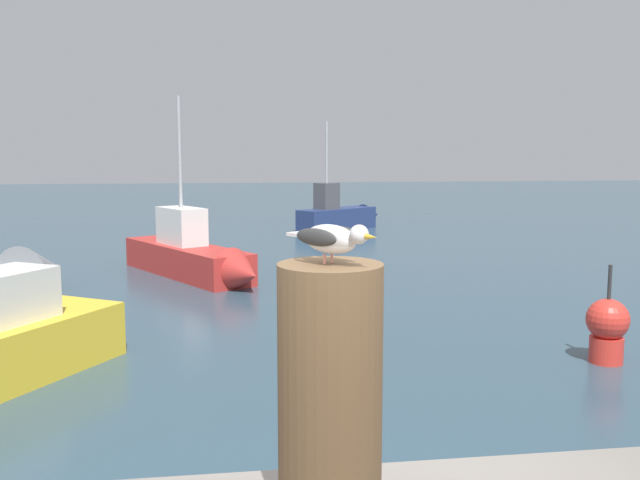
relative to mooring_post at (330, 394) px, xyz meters
name	(u,v)px	position (x,y,z in m)	size (l,w,h in m)	color
mooring_post	(330,394)	(0.00, 0.00, 0.00)	(0.37, 0.37, 0.92)	#4C3823
seagull	(332,238)	(0.00, -0.01, 0.55)	(0.27, 0.34, 0.14)	#C67160
boat_red	(194,256)	(-1.01, 13.26, -1.49)	(3.41, 4.89, 4.13)	#B72D28
boat_navy	(342,215)	(3.91, 22.35, -1.46)	(3.61, 2.98, 3.84)	navy
channel_buoy	(607,328)	(4.69, 6.08, -1.49)	(0.56, 0.56, 1.33)	red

